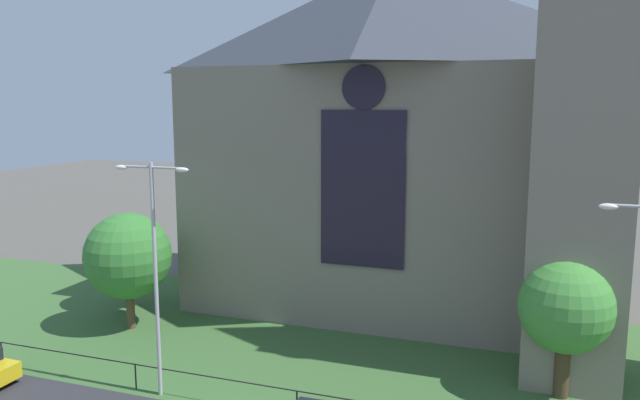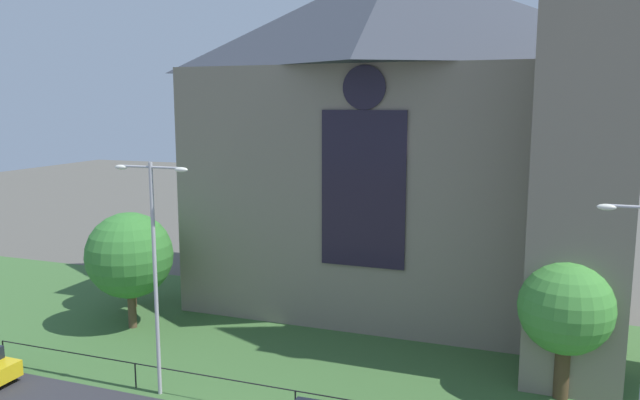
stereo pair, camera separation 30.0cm
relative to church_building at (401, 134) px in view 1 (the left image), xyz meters
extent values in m
plane|color=#56544C|center=(-2.41, -7.13, -10.27)|extent=(160.00, 160.00, 0.00)
cube|color=#3D6633|center=(-2.41, -9.13, -10.27)|extent=(120.00, 20.00, 0.01)
cube|color=gray|center=(-0.77, 0.63, -3.27)|extent=(22.00, 12.00, 14.00)
pyramid|color=#383D47|center=(-0.77, 0.63, 6.73)|extent=(22.00, 12.00, 6.00)
cube|color=black|center=(-0.77, -5.42, -2.57)|extent=(4.40, 0.16, 8.00)
cylinder|color=black|center=(-0.77, -5.42, 2.53)|extent=(2.20, 0.15, 2.20)
cube|color=gray|center=(9.23, -7.37, -1.27)|extent=(4.00, 4.00, 18.00)
cylinder|color=black|center=(-0.77, -14.63, -9.17)|extent=(29.44, 0.05, 0.05)
cylinder|color=black|center=(-15.49, -14.63, -9.72)|extent=(0.07, 0.07, 1.10)
cylinder|color=black|center=(-8.13, -14.63, -9.72)|extent=(0.06, 0.07, 1.10)
cylinder|color=brown|center=(-12.75, -8.64, -9.12)|extent=(0.45, 0.45, 2.30)
sphere|color=#387F33|center=(-12.75, -8.64, -6.25)|extent=(4.60, 4.60, 4.60)
cylinder|color=#4C3823|center=(-14.91, -5.78, -9.08)|extent=(0.50, 0.50, 2.38)
sphere|color=#235B23|center=(-14.91, -5.78, -6.52)|extent=(3.67, 3.67, 3.67)
cylinder|color=#4C3823|center=(8.90, -9.37, -9.05)|extent=(0.61, 0.61, 2.45)
sphere|color=#428C38|center=(8.90, -9.37, -6.40)|extent=(3.79, 3.79, 3.79)
cylinder|color=#B2B2B7|center=(-6.85, -14.73, -5.40)|extent=(0.16, 0.16, 9.74)
cylinder|color=#B2B2B7|center=(-7.55, -14.73, -0.73)|extent=(1.40, 0.10, 0.10)
cylinder|color=#B2B2B7|center=(-6.15, -14.73, -0.73)|extent=(1.40, 0.10, 0.10)
ellipsoid|color=white|center=(-8.25, -14.73, -0.78)|extent=(0.57, 0.26, 0.20)
ellipsoid|color=white|center=(-5.45, -14.73, -0.78)|extent=(0.57, 0.26, 0.20)
cylinder|color=#B2B2B7|center=(10.32, -14.73, -1.33)|extent=(1.40, 0.10, 0.10)
ellipsoid|color=white|center=(9.62, -14.73, -1.38)|extent=(0.57, 0.26, 0.20)
cylinder|color=black|center=(-13.83, -15.69, -9.95)|extent=(0.64, 0.23, 0.64)
camera|label=1|loc=(7.40, -35.23, 1.76)|focal=34.51mm
camera|label=2|loc=(7.68, -35.13, 1.76)|focal=34.51mm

